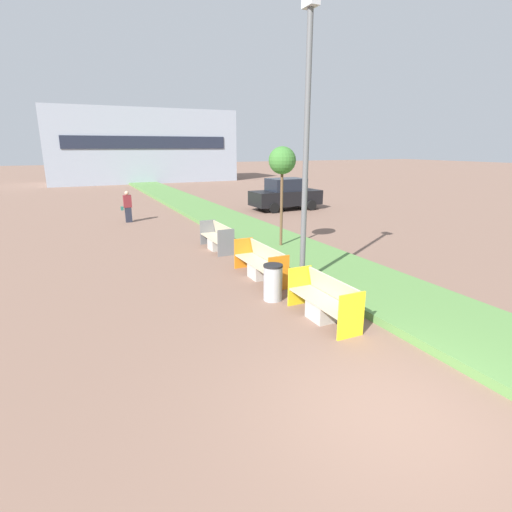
% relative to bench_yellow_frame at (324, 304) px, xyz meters
% --- Properties ---
extents(ground_plane, '(180.00, 180.00, 0.00)m').
position_rel_bench_yellow_frame_xyz_m(ground_plane, '(-0.94, -3.13, -0.36)').
color(ground_plane, '#7A5B4C').
extents(planter_grass_strip, '(2.80, 120.00, 0.18)m').
position_rel_bench_yellow_frame_xyz_m(planter_grass_strip, '(2.26, 8.87, -0.27)').
color(planter_grass_strip, '#568442').
rests_on(planter_grass_strip, ground).
extents(building_backdrop, '(18.99, 6.70, 7.40)m').
position_rel_bench_yellow_frame_xyz_m(building_backdrop, '(3.06, 38.42, 3.33)').
color(building_backdrop, '#939EAD').
rests_on(building_backdrop, ground).
extents(bench_yellow_frame, '(0.65, 1.99, 0.94)m').
position_rel_bench_yellow_frame_xyz_m(bench_yellow_frame, '(0.00, 0.00, 0.00)').
color(bench_yellow_frame, '#ADA8A0').
rests_on(bench_yellow_frame, ground).
extents(bench_orange_frame, '(0.65, 2.34, 0.94)m').
position_rel_bench_yellow_frame_xyz_m(bench_orange_frame, '(0.00, 3.18, 0.01)').
color(bench_orange_frame, '#ADA8A0').
rests_on(bench_orange_frame, ground).
extents(bench_grey_frame, '(0.65, 2.01, 0.94)m').
position_rel_bench_yellow_frame_xyz_m(bench_grey_frame, '(0.00, 6.83, 0.00)').
color(bench_grey_frame, '#ADA8A0').
rests_on(bench_grey_frame, ground).
extents(litter_bin, '(0.48, 0.48, 0.91)m').
position_rel_bench_yellow_frame_xyz_m(litter_bin, '(-0.48, 1.50, 0.09)').
color(litter_bin, '#9EA0A5').
rests_on(litter_bin, ground).
extents(street_lamp_post, '(0.24, 0.44, 6.91)m').
position_rel_bench_yellow_frame_xyz_m(street_lamp_post, '(0.61, 1.91, 3.47)').
color(street_lamp_post, '#56595B').
rests_on(street_lamp_post, ground).
extents(sapling_tree_near, '(0.96, 0.96, 3.70)m').
position_rel_bench_yellow_frame_xyz_m(sapling_tree_near, '(2.10, 5.79, 2.80)').
color(sapling_tree_near, brown).
rests_on(sapling_tree_near, ground).
extents(pedestrian_walking, '(0.53, 0.24, 1.56)m').
position_rel_bench_yellow_frame_xyz_m(pedestrian_walking, '(-2.16, 13.95, 0.42)').
color(pedestrian_walking, '#232633').
rests_on(pedestrian_walking, ground).
extents(parked_car_distant, '(4.25, 2.00, 1.86)m').
position_rel_bench_yellow_frame_xyz_m(parked_car_distant, '(7.02, 14.20, 0.55)').
color(parked_car_distant, black).
rests_on(parked_car_distant, ground).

